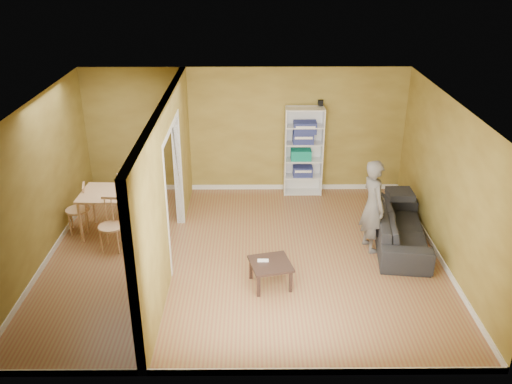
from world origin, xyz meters
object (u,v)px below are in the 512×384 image
bookshelf (303,151)px  chair_left (77,209)px  dining_table (118,196)px  chair_near (111,225)px  coffee_table (271,266)px  person (374,198)px  chair_far (129,193)px  sofa (401,223)px

bookshelf → chair_left: bookshelf is taller
dining_table → chair_near: 0.64m
coffee_table → dining_table: dining_table is taller
person → dining_table: bearing=68.3°
coffee_table → person: bearing=32.3°
bookshelf → chair_left: (-4.19, -1.68, -0.47)m
dining_table → chair_far: 0.68m
sofa → coffee_table: (-2.29, -1.24, -0.07)m
chair_near → coffee_table: bearing=-17.5°
coffee_table → dining_table: (-2.65, 1.68, 0.38)m
coffee_table → chair_far: bearing=138.3°
chair_far → person: bearing=151.6°
chair_left → chair_near: chair_near is taller
bookshelf → chair_left: bearing=-158.1°
sofa → coffee_table: size_ratio=3.59×
coffee_table → chair_left: chair_left is taller
chair_far → sofa: bearing=154.9°
coffee_table → chair_far: size_ratio=0.61×
chair_left → chair_near: size_ratio=0.98×
chair_left → chair_near: bearing=37.1°
person → chair_left: 5.21m
sofa → dining_table: 4.97m
sofa → chair_near: 4.95m
coffee_table → dining_table: 3.16m
person → bookshelf: size_ratio=1.03×
sofa → chair_near: chair_near is taller
person → dining_table: (-4.39, 0.59, -0.23)m
dining_table → chair_near: size_ratio=1.39×
dining_table → chair_left: 0.81m
coffee_table → chair_near: chair_near is taller
chair_left → bookshelf: bearing=99.7°
chair_left → chair_far: (0.81, 0.58, 0.04)m
sofa → person: bearing=112.1°
dining_table → chair_far: chair_far is taller
person → chair_far: (-4.34, 1.23, -0.46)m
person → bookshelf: (-0.96, 2.33, -0.03)m
chair_left → dining_table: bearing=73.4°
dining_table → bookshelf: bearing=27.0°
chair_left → chair_far: size_ratio=0.93×
chair_far → chair_near: bearing=74.7°
sofa → chair_left: (-5.70, 0.50, 0.05)m
sofa → chair_left: size_ratio=2.35×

